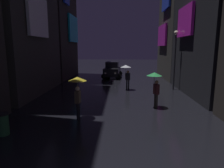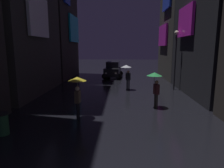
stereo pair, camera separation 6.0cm
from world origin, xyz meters
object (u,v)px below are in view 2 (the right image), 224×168
Objects in this scene: car_distant at (113,70)px; trash_bin at (3,124)px; pedestrian_midstreet_centre_clear at (127,70)px; pedestrian_midstreet_left_green at (155,80)px; streetlamp_right_far at (176,53)px; pedestrian_foreground_left_yellow at (77,86)px.

trash_bin is (-3.80, -16.36, -0.46)m from car_distant.
pedestrian_midstreet_centre_clear is 7.36m from car_distant.
pedestrian_midstreet_left_green is at bearing -76.24° from car_distant.
pedestrian_midstreet_left_green is 8.03m from trash_bin.
pedestrian_midstreet_left_green is 0.43× the size of streetlamp_right_far.
pedestrian_foreground_left_yellow is at bearing 38.03° from trash_bin.
pedestrian_midstreet_centre_clear reaches higher than trash_bin.
streetlamp_right_far is at bearing 48.02° from pedestrian_foreground_left_yellow.
car_distant is (1.14, 14.28, -0.74)m from pedestrian_foreground_left_yellow.
pedestrian_midstreet_left_green is (4.14, 2.02, 0.00)m from pedestrian_foreground_left_yellow.
pedestrian_midstreet_left_green is (1.52, -5.09, 0.00)m from pedestrian_midstreet_centre_clear.
pedestrian_foreground_left_yellow is 1.00× the size of pedestrian_midstreet_centre_clear.
pedestrian_midstreet_centre_clear is 4.29m from streetlamp_right_far.
streetlamp_right_far is (6.64, 7.38, 1.46)m from pedestrian_foreground_left_yellow.
pedestrian_foreground_left_yellow is 7.58m from pedestrian_midstreet_centre_clear.
pedestrian_foreground_left_yellow is 4.61m from pedestrian_midstreet_left_green.
pedestrian_midstreet_centre_clear is 10.67m from trash_bin.
pedestrian_foreground_left_yellow is at bearing -131.98° from streetlamp_right_far.
pedestrian_midstreet_left_green is at bearing 31.07° from trash_bin.
car_distant is at bearing 101.66° from pedestrian_midstreet_centre_clear.
pedestrian_midstreet_left_green is 12.65m from car_distant.
streetlamp_right_far is 13.53m from trash_bin.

